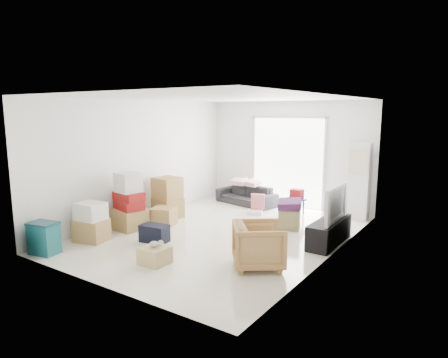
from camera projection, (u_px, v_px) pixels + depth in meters
room_shell at (222, 167)px, 7.85m from camera, size 4.98×6.48×3.18m
sliding_door at (287, 158)px, 10.30m from camera, size 2.10×0.04×2.33m
ac_tower at (360, 182)px, 9.02m from camera, size 0.45×0.30×1.75m
tv_console at (329, 232)px, 7.42m from camera, size 0.41×1.36×0.45m
television at (330, 216)px, 7.37m from camera, size 0.68×1.15×0.15m
sofa at (246, 192)px, 10.58m from camera, size 1.76×0.83×0.66m
pillow_left at (239, 177)px, 10.68m from camera, size 0.37×0.31×0.11m
pillow_right at (253, 177)px, 10.46m from camera, size 0.43×0.37×0.13m
armchair at (259, 243)px, 6.28m from camera, size 1.04×1.05×0.79m
storage_bins at (44, 238)px, 6.89m from camera, size 0.55×0.43×0.56m
box_stack_a at (91, 223)px, 7.56m from camera, size 0.66×0.59×0.74m
box_stack_b at (129, 205)px, 8.32m from camera, size 0.73×0.63×1.19m
box_stack_c at (168, 198)px, 9.25m from camera, size 0.71×0.63×0.94m
loose_box at (164, 216)px, 8.64m from camera, size 0.59×0.59×0.39m
duffel_bag at (155, 233)px, 7.54m from camera, size 0.56×0.38×0.33m
ottoman at (289, 219)px, 8.37m from camera, size 0.54×0.54×0.43m
blanket at (290, 206)px, 8.32m from camera, size 0.61×0.61×0.14m
kids_table at (297, 197)px, 9.40m from camera, size 0.50×0.50×0.63m
toy_walker at (256, 208)px, 9.63m from camera, size 0.44×0.42×0.47m
wood_crate at (155, 255)px, 6.45m from camera, size 0.42×0.42×0.28m
plush_bunny at (156, 244)px, 6.41m from camera, size 0.25×0.14×0.12m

